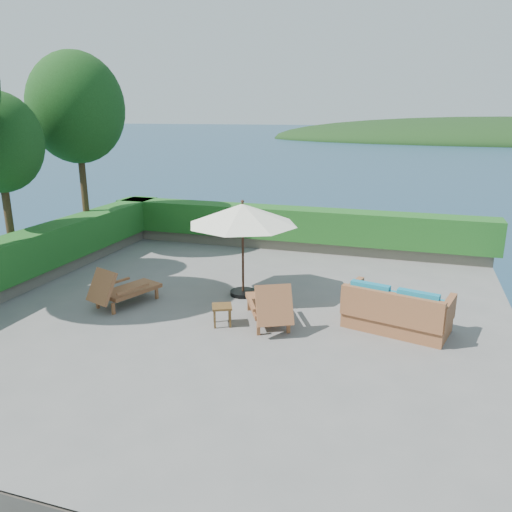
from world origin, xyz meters
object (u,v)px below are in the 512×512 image
(wicker_loveseat, at_px, (396,312))
(lounge_left, at_px, (122,289))
(lounge_right, at_px, (269,305))
(patio_umbrella, at_px, (243,215))
(side_table, at_px, (222,309))

(wicker_loveseat, bearing_deg, lounge_left, -161.27)
(lounge_right, bearing_deg, patio_umbrella, 99.47)
(lounge_left, bearing_deg, patio_umbrella, 52.41)
(patio_umbrella, xyz_separation_m, lounge_left, (-2.43, -1.50, -1.58))
(patio_umbrella, height_order, lounge_left, patio_umbrella)
(patio_umbrella, distance_m, side_table, 2.46)
(lounge_left, relative_size, wicker_loveseat, 0.79)
(side_table, xyz_separation_m, wicker_loveseat, (3.46, 0.83, 0.04))
(wicker_loveseat, bearing_deg, side_table, -152.43)
(patio_umbrella, distance_m, wicker_loveseat, 4.09)
(lounge_left, xyz_separation_m, lounge_right, (3.52, 0.00, 0.03))
(side_table, bearing_deg, wicker_loveseat, 13.50)
(patio_umbrella, xyz_separation_m, lounge_right, (1.09, -1.49, -1.55))
(patio_umbrella, bearing_deg, lounge_right, -53.86)
(wicker_loveseat, bearing_deg, patio_umbrella, 178.64)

